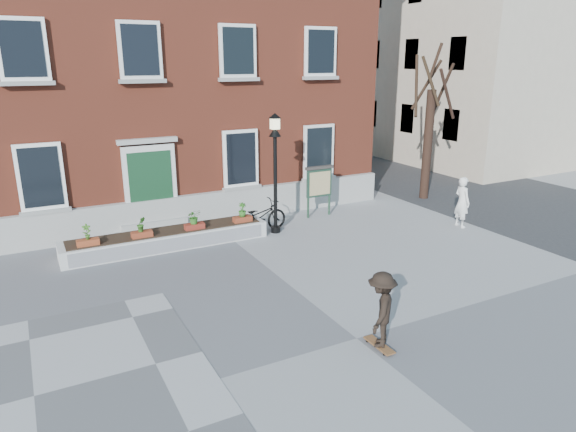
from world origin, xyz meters
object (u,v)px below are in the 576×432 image
parked_car (334,145)px  bicycle (259,217)px  bystander (462,202)px  notice_board (319,183)px  skateboarder (381,310)px  lamp_post (275,157)px

parked_car → bicycle: bearing=-128.0°
bystander → bicycle: bearing=72.1°
parked_car → notice_board: bearing=-120.5°
bicycle → skateboarder: skateboarder is taller
notice_board → skateboarder: bearing=-113.4°
skateboarder → notice_board: bearing=66.6°
lamp_post → notice_board: (2.22, 0.90, -1.28)m
parked_car → notice_board: (-6.81, -9.61, 0.47)m
bicycle → lamp_post: size_ratio=0.52×
parked_car → skateboarder: 20.72m
parked_car → lamp_post: bearing=-125.8°
bicycle → notice_board: 2.88m
bystander → skateboarder: 8.83m
bystander → notice_board: notice_board is taller
bystander → lamp_post: lamp_post is taller
bystander → lamp_post: size_ratio=0.44×
bystander → skateboarder: size_ratio=1.08×
bicycle → skateboarder: (-0.88, -7.66, 0.31)m
lamp_post → skateboarder: size_ratio=2.42×
bystander → lamp_post: 6.60m
bystander → notice_board: (-3.69, 3.32, 0.39)m
bystander → lamp_post: bearing=72.5°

